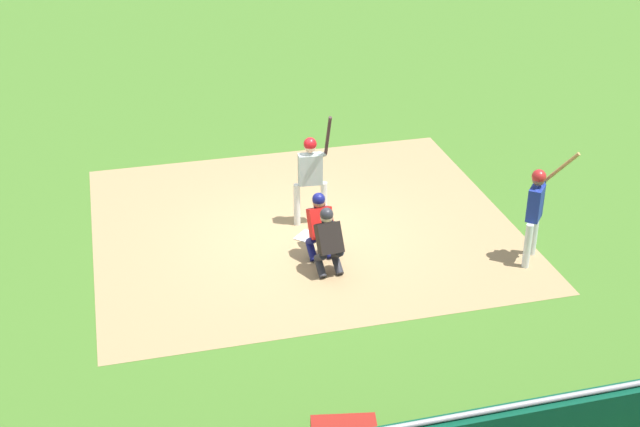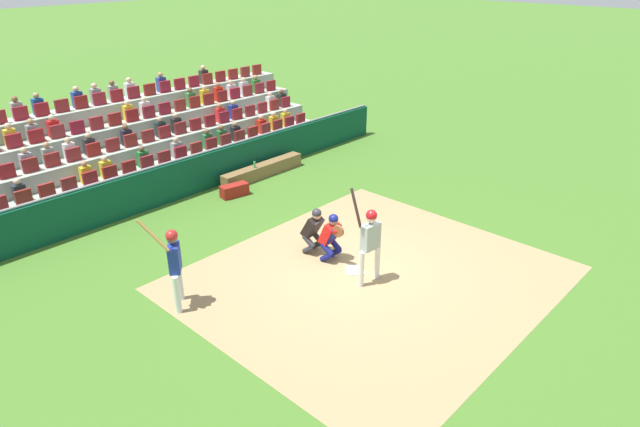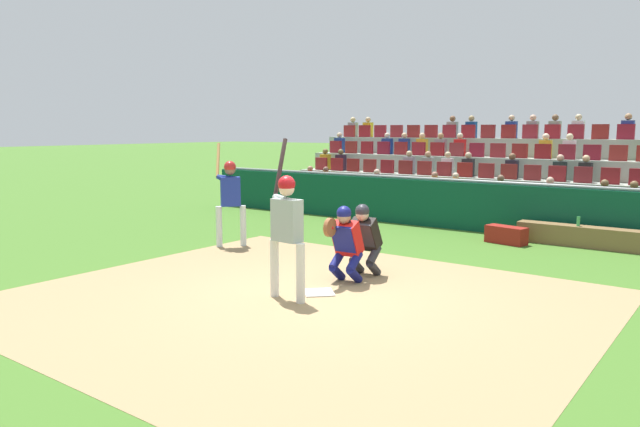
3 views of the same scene
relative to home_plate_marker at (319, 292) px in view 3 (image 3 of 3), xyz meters
name	(u,v)px [view 3 (image 3 of 3)]	position (x,y,z in m)	size (l,w,h in m)	color
ground_plane	(319,293)	(0.00, 0.00, -0.02)	(160.00, 160.00, 0.00)	#3F6B24
infield_dirt_patch	(299,301)	(0.00, 0.50, -0.01)	(8.06, 7.22, 0.01)	#9C7F56
home_plate_marker	(319,292)	(0.00, 0.00, 0.00)	(0.44, 0.44, 0.02)	white
batter_at_plate	(287,222)	(0.18, 0.54, 1.13)	(0.67, 0.50, 2.35)	silver
catcher_crouching	(345,240)	(0.03, -0.74, 0.70)	(0.49, 0.73, 1.29)	navy
home_plate_umpire	(365,236)	(0.02, -1.34, 0.67)	(0.49, 0.52, 1.26)	#29292F
dugout_wall	(485,207)	(0.00, -6.80, 0.59)	(17.71, 0.24, 1.26)	#08402B
dugout_bench	(598,238)	(-2.67, -6.25, 0.20)	(3.30, 0.40, 0.44)	brown
water_bottle_on_bench	(578,221)	(-2.27, -6.20, 0.53)	(0.07, 0.07, 0.21)	#3C9E55
equipment_duffel_bag	(506,235)	(-0.93, -5.64, 0.17)	(0.87, 0.36, 0.38)	maroon
on_deck_batter	(230,193)	(3.69, -1.85, 1.12)	(0.86, 0.57, 2.19)	silver
bleacher_stand	(531,186)	(0.00, -10.30, 0.85)	(14.91, 3.45, 2.91)	#97A494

